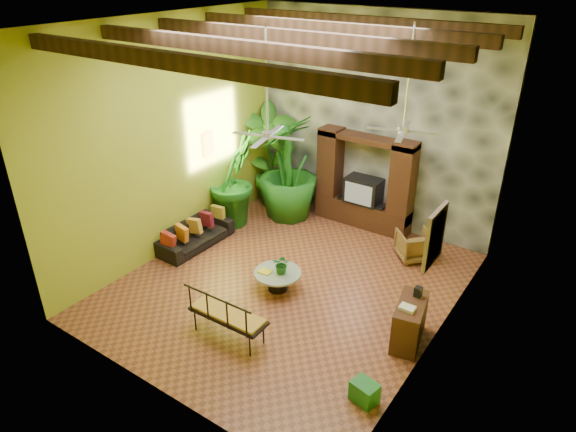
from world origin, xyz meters
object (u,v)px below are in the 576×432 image
Objects in this scene: entertainment_center at (364,188)px; tall_plant_c at (289,168)px; tall_plant_b at (234,179)px; iron_bench at (225,314)px; coffee_table at (278,278)px; side_console at (409,322)px; wicker_armchair at (414,245)px; tall_plant_a at (269,156)px; sofa at (195,235)px; ceiling_fan_back at (405,119)px; green_bin at (364,392)px; ceiling_fan_front at (267,124)px.

tall_plant_c is at bearing -159.48° from entertainment_center.
tall_plant_b is 4.46m from iron_bench.
iron_bench is (2.70, -3.50, -0.61)m from tall_plant_b.
side_console reaches higher than coffee_table.
wicker_armchair is 0.26× the size of tall_plant_a.
tall_plant_a is 6.13m from side_console.
side_console is (5.30, -0.33, 0.12)m from sofa.
ceiling_fan_back is 2.63× the size of wicker_armchair.
entertainment_center reaches higher than sofa.
sofa is at bearing 159.67° from green_bin.
wicker_armchair is 0.49× the size of iron_bench.
wicker_armchair is (0.08, 1.15, -3.08)m from ceiling_fan_back.
iron_bench is at bearing -157.78° from side_console.
sofa is 2.01× the size of coffee_table.
tall_plant_b is 2.35× the size of side_console.
side_console is at bearing 66.19° from wicker_armchair.
tall_plant_b reaches higher than sofa.
tall_plant_a reaches higher than entertainment_center.
iron_bench is at bearing -85.46° from coffee_table.
tall_plant_a is 7.13m from green_bin.
sofa is 0.72× the size of tall_plant_c.
entertainment_center reaches higher than coffee_table.
sofa is at bearing 172.20° from coffee_table.
wicker_armchair is at bearing -25.17° from entertainment_center.
ceiling_fan_back is 3.29m from wicker_armchair.
tall_plant_b reaches higher than wicker_armchair.
tall_plant_b is 3.25m from coffee_table.
wicker_armchair is 4.39m from tall_plant_a.
wicker_armchair is 3.19m from coffee_table.
tall_plant_c reaches higher than entertainment_center.
wicker_armchair is 0.72× the size of side_console.
tall_plant_b is at bearing -32.71° from wicker_armchair.
ceiling_fan_front reaches higher than sofa.
tall_plant_a reaches higher than green_bin.
ceiling_fan_back is at bearing -50.43° from entertainment_center.
iron_bench is at bearing -68.33° from tall_plant_c.
tall_plant_b is 5.64m from side_console.
iron_bench reaches higher than side_console.
green_bin is at bearing -42.09° from tall_plant_a.
ceiling_fan_back reaches higher than sofa.
ceiling_fan_back is at bearing 113.70° from side_console.
tall_plant_a is at bearing -0.62° from sofa.
coffee_table is 2.74m from side_console.
tall_plant_c is 4.91m from iron_bench.
tall_plant_a is at bearing 128.63° from coffee_table.
tall_plant_b is at bearing 126.65° from iron_bench.
tall_plant_b is 1.61× the size of iron_bench.
ceiling_fan_front is at bearing -61.84° from tall_plant_c.
green_bin is (0.00, -1.63, -0.22)m from side_console.
tall_plant_a is 0.88m from tall_plant_c.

